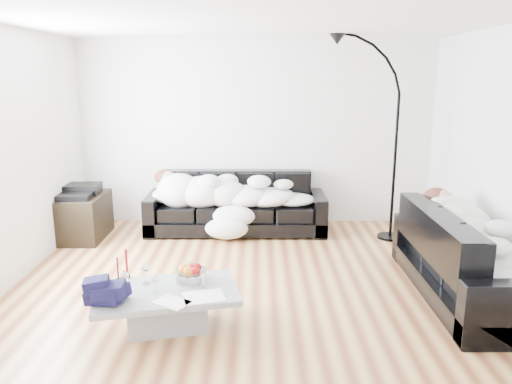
{
  "coord_description": "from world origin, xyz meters",
  "views": [
    {
      "loc": [
        0.02,
        -4.85,
        2.12
      ],
      "look_at": [
        0.0,
        0.3,
        0.9
      ],
      "focal_mm": 35.0,
      "sensor_mm": 36.0,
      "label": 1
    }
  ],
  "objects_px": {
    "sleeper_back": "(236,188)",
    "sleeper_right": "(471,234)",
    "wine_glass_b": "(125,281)",
    "av_cabinet": "(82,217)",
    "candle_right": "(127,263)",
    "coffee_table": "(167,309)",
    "fruit_bowl": "(191,272)",
    "wine_glass_c": "(155,284)",
    "wine_glass_a": "(146,273)",
    "candle_left": "(118,269)",
    "sofa_back": "(236,203)",
    "floor_lamp": "(395,151)",
    "shoes": "(470,318)",
    "sofa_right": "(468,255)",
    "stereo": "(80,191)"
  },
  "relations": [
    {
      "from": "sleeper_back",
      "to": "sleeper_right",
      "type": "bearing_deg",
      "value": -41.05
    },
    {
      "from": "wine_glass_b",
      "to": "av_cabinet",
      "type": "relative_size",
      "value": 0.2
    },
    {
      "from": "sleeper_back",
      "to": "sleeper_right",
      "type": "distance_m",
      "value": 3.09
    },
    {
      "from": "sleeper_right",
      "to": "candle_right",
      "type": "relative_size",
      "value": 6.73
    },
    {
      "from": "sleeper_back",
      "to": "coffee_table",
      "type": "relative_size",
      "value": 1.73
    },
    {
      "from": "fruit_bowl",
      "to": "wine_glass_c",
      "type": "bearing_deg",
      "value": -137.94
    },
    {
      "from": "coffee_table",
      "to": "wine_glass_a",
      "type": "height_order",
      "value": "wine_glass_a"
    },
    {
      "from": "candle_left",
      "to": "sleeper_back",
      "type": "bearing_deg",
      "value": 69.39
    },
    {
      "from": "sofa_back",
      "to": "wine_glass_c",
      "type": "height_order",
      "value": "sofa_back"
    },
    {
      "from": "wine_glass_a",
      "to": "wine_glass_b",
      "type": "bearing_deg",
      "value": -135.83
    },
    {
      "from": "av_cabinet",
      "to": "floor_lamp",
      "type": "distance_m",
      "value": 4.16
    },
    {
      "from": "wine_glass_c",
      "to": "coffee_table",
      "type": "bearing_deg",
      "value": 27.01
    },
    {
      "from": "fruit_bowl",
      "to": "floor_lamp",
      "type": "height_order",
      "value": "floor_lamp"
    },
    {
      "from": "fruit_bowl",
      "to": "wine_glass_b",
      "type": "relative_size",
      "value": 1.56
    },
    {
      "from": "av_cabinet",
      "to": "wine_glass_c",
      "type": "bearing_deg",
      "value": -58.92
    },
    {
      "from": "wine_glass_c",
      "to": "av_cabinet",
      "type": "height_order",
      "value": "av_cabinet"
    },
    {
      "from": "wine_glass_b",
      "to": "shoes",
      "type": "xyz_separation_m",
      "value": [
        2.97,
        0.08,
        -0.38
      ]
    },
    {
      "from": "coffee_table",
      "to": "candle_right",
      "type": "height_order",
      "value": "candle_right"
    },
    {
      "from": "floor_lamp",
      "to": "wine_glass_b",
      "type": "bearing_deg",
      "value": -163.71
    },
    {
      "from": "shoes",
      "to": "wine_glass_a",
      "type": "bearing_deg",
      "value": -175.36
    },
    {
      "from": "sofa_right",
      "to": "sleeper_right",
      "type": "xyz_separation_m",
      "value": [
        0.0,
        -0.0,
        0.22
      ]
    },
    {
      "from": "wine_glass_a",
      "to": "wine_glass_b",
      "type": "distance_m",
      "value": 0.2
    },
    {
      "from": "sofa_right",
      "to": "floor_lamp",
      "type": "relative_size",
      "value": 0.89
    },
    {
      "from": "coffee_table",
      "to": "shoes",
      "type": "bearing_deg",
      "value": 1.69
    },
    {
      "from": "candle_left",
      "to": "shoes",
      "type": "relative_size",
      "value": 0.5
    },
    {
      "from": "sleeper_right",
      "to": "floor_lamp",
      "type": "distance_m",
      "value": 1.87
    },
    {
      "from": "wine_glass_a",
      "to": "floor_lamp",
      "type": "distance_m",
      "value": 3.63
    },
    {
      "from": "sofa_back",
      "to": "wine_glass_a",
      "type": "relative_size",
      "value": 13.26
    },
    {
      "from": "coffee_table",
      "to": "floor_lamp",
      "type": "distance_m",
      "value": 3.63
    },
    {
      "from": "sleeper_back",
      "to": "candle_left",
      "type": "bearing_deg",
      "value": -110.61
    },
    {
      "from": "sofa_back",
      "to": "shoes",
      "type": "bearing_deg",
      "value": -50.89
    },
    {
      "from": "candle_left",
      "to": "shoes",
      "type": "xyz_separation_m",
      "value": [
        3.08,
        -0.12,
        -0.4
      ]
    },
    {
      "from": "shoes",
      "to": "candle_left",
      "type": "bearing_deg",
      "value": -176.23
    },
    {
      "from": "sleeper_back",
      "to": "floor_lamp",
      "type": "distance_m",
      "value": 2.14
    },
    {
      "from": "av_cabinet",
      "to": "floor_lamp",
      "type": "height_order",
      "value": "floor_lamp"
    },
    {
      "from": "candle_right",
      "to": "sleeper_right",
      "type": "bearing_deg",
      "value": 6.65
    },
    {
      "from": "stereo",
      "to": "shoes",
      "type": "bearing_deg",
      "value": -31.31
    },
    {
      "from": "sleeper_back",
      "to": "wine_glass_c",
      "type": "distance_m",
      "value": 2.78
    },
    {
      "from": "sofa_back",
      "to": "wine_glass_a",
      "type": "distance_m",
      "value": 2.67
    },
    {
      "from": "sofa_right",
      "to": "wine_glass_c",
      "type": "distance_m",
      "value": 2.96
    },
    {
      "from": "sofa_back",
      "to": "candle_right",
      "type": "distance_m",
      "value": 2.6
    },
    {
      "from": "wine_glass_c",
      "to": "sleeper_back",
      "type": "bearing_deg",
      "value": 78.39
    },
    {
      "from": "fruit_bowl",
      "to": "wine_glass_b",
      "type": "distance_m",
      "value": 0.57
    },
    {
      "from": "wine_glass_c",
      "to": "shoes",
      "type": "height_order",
      "value": "wine_glass_c"
    },
    {
      "from": "sleeper_right",
      "to": "av_cabinet",
      "type": "relative_size",
      "value": 2.11
    },
    {
      "from": "sofa_right",
      "to": "candle_right",
      "type": "relative_size",
      "value": 7.85
    },
    {
      "from": "fruit_bowl",
      "to": "shoes",
      "type": "bearing_deg",
      "value": -2.89
    },
    {
      "from": "candle_left",
      "to": "floor_lamp",
      "type": "bearing_deg",
      "value": 36.66
    },
    {
      "from": "shoes",
      "to": "fruit_bowl",
      "type": "bearing_deg",
      "value": -176.95
    },
    {
      "from": "sofa_back",
      "to": "floor_lamp",
      "type": "height_order",
      "value": "floor_lamp"
    }
  ]
}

